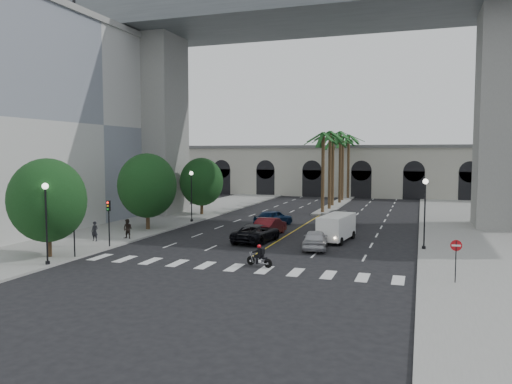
{
  "coord_description": "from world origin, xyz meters",
  "views": [
    {
      "loc": [
        11.11,
        -30.53,
        7.25
      ],
      "look_at": [
        -1.04,
        6.0,
        4.21
      ],
      "focal_mm": 35.0,
      "sensor_mm": 36.0,
      "label": 1
    }
  ],
  "objects_px": {
    "pedestrian_b": "(128,229)",
    "do_not_enter_sign": "(456,252)",
    "car_b": "(270,226)",
    "car_e": "(273,218)",
    "pedestrian_a": "(95,231)",
    "cargo_van": "(336,227)",
    "traffic_signal_near": "(74,222)",
    "motorcycle_rider": "(260,257)",
    "lamp_post_left_far": "(191,192)",
    "lamp_post_left_near": "(46,216)",
    "car_d": "(339,218)",
    "car_a": "(315,239)",
    "lamp_post_right": "(425,208)",
    "car_c": "(256,233)",
    "traffic_signal_far": "(109,215)"
  },
  "relations": [
    {
      "from": "lamp_post_left_near",
      "to": "lamp_post_left_far",
      "type": "xyz_separation_m",
      "value": [
        0.0,
        21.0,
        0.0
      ]
    },
    {
      "from": "do_not_enter_sign",
      "to": "car_c",
      "type": "bearing_deg",
      "value": 144.03
    },
    {
      "from": "lamp_post_left_far",
      "to": "traffic_signal_near",
      "type": "xyz_separation_m",
      "value": [
        0.1,
        -18.5,
        -0.71
      ]
    },
    {
      "from": "car_a",
      "to": "cargo_van",
      "type": "height_order",
      "value": "cargo_van"
    },
    {
      "from": "cargo_van",
      "to": "car_c",
      "type": "bearing_deg",
      "value": -149.91
    },
    {
      "from": "car_a",
      "to": "car_b",
      "type": "height_order",
      "value": "car_b"
    },
    {
      "from": "lamp_post_left_far",
      "to": "car_a",
      "type": "height_order",
      "value": "lamp_post_left_far"
    },
    {
      "from": "pedestrian_b",
      "to": "do_not_enter_sign",
      "type": "height_order",
      "value": "do_not_enter_sign"
    },
    {
      "from": "pedestrian_a",
      "to": "cargo_van",
      "type": "bearing_deg",
      "value": 21.24
    },
    {
      "from": "car_c",
      "to": "pedestrian_a",
      "type": "bearing_deg",
      "value": 26.62
    },
    {
      "from": "lamp_post_left_near",
      "to": "car_b",
      "type": "xyz_separation_m",
      "value": [
        9.9,
        16.22,
        -2.43
      ]
    },
    {
      "from": "car_e",
      "to": "pedestrian_a",
      "type": "distance_m",
      "value": 17.55
    },
    {
      "from": "traffic_signal_near",
      "to": "motorcycle_rider",
      "type": "distance_m",
      "value": 13.02
    },
    {
      "from": "car_b",
      "to": "car_d",
      "type": "distance_m",
      "value": 8.46
    },
    {
      "from": "lamp_post_right",
      "to": "pedestrian_b",
      "type": "xyz_separation_m",
      "value": [
        -23.26,
        -3.14,
        -2.26
      ]
    },
    {
      "from": "lamp_post_right",
      "to": "pedestrian_a",
      "type": "bearing_deg",
      "value": -168.9
    },
    {
      "from": "lamp_post_left_near",
      "to": "lamp_post_left_far",
      "type": "distance_m",
      "value": 21.0
    },
    {
      "from": "car_e",
      "to": "car_a",
      "type": "bearing_deg",
      "value": 141.04
    },
    {
      "from": "car_e",
      "to": "car_d",
      "type": "bearing_deg",
      "value": -149.14
    },
    {
      "from": "car_a",
      "to": "pedestrian_b",
      "type": "xyz_separation_m",
      "value": [
        -15.49,
        -1.21,
        0.22
      ]
    },
    {
      "from": "car_a",
      "to": "lamp_post_right",
      "type": "bearing_deg",
      "value": -174.04
    },
    {
      "from": "traffic_signal_far",
      "to": "pedestrian_b",
      "type": "height_order",
      "value": "traffic_signal_far"
    },
    {
      "from": "do_not_enter_sign",
      "to": "car_b",
      "type": "bearing_deg",
      "value": 134.63
    },
    {
      "from": "traffic_signal_near",
      "to": "car_a",
      "type": "height_order",
      "value": "traffic_signal_near"
    },
    {
      "from": "car_c",
      "to": "car_d",
      "type": "xyz_separation_m",
      "value": [
        5.07,
        10.51,
        0.1
      ]
    },
    {
      "from": "lamp_post_left_near",
      "to": "car_b",
      "type": "distance_m",
      "value": 19.16
    },
    {
      "from": "lamp_post_left_far",
      "to": "traffic_signal_near",
      "type": "height_order",
      "value": "lamp_post_left_far"
    },
    {
      "from": "car_b",
      "to": "car_c",
      "type": "bearing_deg",
      "value": 92.51
    },
    {
      "from": "motorcycle_rider",
      "to": "do_not_enter_sign",
      "type": "xyz_separation_m",
      "value": [
        11.54,
        -0.89,
        1.18
      ]
    },
    {
      "from": "lamp_post_right",
      "to": "car_b",
      "type": "xyz_separation_m",
      "value": [
        -12.9,
        3.22,
        -2.43
      ]
    },
    {
      "from": "car_e",
      "to": "pedestrian_b",
      "type": "relative_size",
      "value": 2.89
    },
    {
      "from": "traffic_signal_far",
      "to": "car_c",
      "type": "xyz_separation_m",
      "value": [
        9.8,
        5.99,
        -1.77
      ]
    },
    {
      "from": "traffic_signal_far",
      "to": "pedestrian_a",
      "type": "relative_size",
      "value": 2.3
    },
    {
      "from": "traffic_signal_far",
      "to": "car_a",
      "type": "distance_m",
      "value": 15.72
    },
    {
      "from": "traffic_signal_near",
      "to": "lamp_post_left_near",
      "type": "bearing_deg",
      "value": -92.29
    },
    {
      "from": "car_d",
      "to": "pedestrian_b",
      "type": "relative_size",
      "value": 3.55
    },
    {
      "from": "car_d",
      "to": "pedestrian_b",
      "type": "distance_m",
      "value": 20.26
    },
    {
      "from": "car_c",
      "to": "cargo_van",
      "type": "height_order",
      "value": "cargo_van"
    },
    {
      "from": "lamp_post_left_far",
      "to": "pedestrian_a",
      "type": "bearing_deg",
      "value": -100.33
    },
    {
      "from": "car_e",
      "to": "traffic_signal_near",
      "type": "bearing_deg",
      "value": 86.22
    },
    {
      "from": "car_d",
      "to": "motorcycle_rider",
      "type": "bearing_deg",
      "value": 89.53
    },
    {
      "from": "lamp_post_right",
      "to": "car_c",
      "type": "bearing_deg",
      "value": -177.73
    },
    {
      "from": "lamp_post_left_near",
      "to": "car_e",
      "type": "distance_m",
      "value": 23.54
    },
    {
      "from": "car_a",
      "to": "car_e",
      "type": "distance_m",
      "value": 12.48
    },
    {
      "from": "car_c",
      "to": "traffic_signal_far",
      "type": "bearing_deg",
      "value": 38.2
    },
    {
      "from": "lamp_post_left_near",
      "to": "pedestrian_a",
      "type": "distance_m",
      "value": 8.7
    },
    {
      "from": "car_b",
      "to": "car_e",
      "type": "xyz_separation_m",
      "value": [
        -1.3,
        5.56,
        0.01
      ]
    },
    {
      "from": "do_not_enter_sign",
      "to": "traffic_signal_near",
      "type": "bearing_deg",
      "value": 178.23
    },
    {
      "from": "lamp_post_right",
      "to": "do_not_enter_sign",
      "type": "distance_m",
      "value": 9.83
    },
    {
      "from": "lamp_post_left_far",
      "to": "car_e",
      "type": "relative_size",
      "value": 1.14
    }
  ]
}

